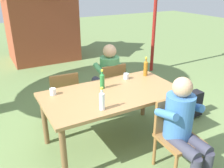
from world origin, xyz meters
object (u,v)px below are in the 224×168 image
at_px(chair_far_right, 111,85).
at_px(person_in_plaid_shirt, 107,74).
at_px(cup_white, 53,92).
at_px(bottle_amber, 146,68).
at_px(person_in_white_shirt, 183,124).
at_px(cup_glass, 126,76).
at_px(brick_kiosk, 39,10).
at_px(dining_table, 112,98).
at_px(backpack_by_near_side, 192,105).
at_px(bottle_clear, 102,100).
at_px(chair_far_left, 64,95).
at_px(bottle_green, 102,80).
at_px(chair_near_right, 175,132).

relative_size(chair_far_right, person_in_plaid_shirt, 0.74).
bearing_deg(cup_white, bottle_amber, -0.42).
height_order(person_in_white_shirt, cup_glass, person_in_white_shirt).
height_order(cup_glass, brick_kiosk, brick_kiosk).
xyz_separation_m(dining_table, backpack_by_near_side, (1.52, -0.02, -0.48)).
bearing_deg(person_in_plaid_shirt, bottle_clear, -120.34).
distance_m(dining_table, bottle_amber, 0.83).
bearing_deg(person_in_plaid_shirt, chair_far_left, -172.42).
bearing_deg(person_in_plaid_shirt, brick_kiosk, 93.12).
distance_m(bottle_green, brick_kiosk, 4.35).
relative_size(chair_far_right, person_in_white_shirt, 0.74).
relative_size(dining_table, chair_near_right, 2.07).
height_order(bottle_clear, backpack_by_near_side, bottle_clear).
height_order(chair_far_right, bottle_amber, bottle_amber).
xyz_separation_m(chair_far_left, bottle_clear, (0.10, -1.13, 0.39)).
bearing_deg(chair_far_left, person_in_white_shirt, -63.95).
distance_m(backpack_by_near_side, brick_kiosk, 4.84).
xyz_separation_m(person_in_white_shirt, person_in_plaid_shirt, (0.00, 1.78, 0.00)).
xyz_separation_m(chair_far_left, cup_white, (-0.28, -0.48, 0.32)).
height_order(cup_white, cup_glass, same).
height_order(chair_far_left, person_in_plaid_shirt, person_in_plaid_shirt).
relative_size(chair_far_left, bottle_amber, 2.96).
height_order(bottle_amber, cup_glass, bottle_amber).
bearing_deg(chair_far_left, bottle_green, -58.77).
bearing_deg(chair_far_right, cup_white, -156.47).
relative_size(bottle_amber, backpack_by_near_side, 0.70).
height_order(bottle_amber, backpack_by_near_side, bottle_amber).
distance_m(dining_table, backpack_by_near_side, 1.59).
xyz_separation_m(person_in_plaid_shirt, cup_glass, (0.01, -0.58, 0.15)).
xyz_separation_m(cup_white, brick_kiosk, (0.90, 4.19, 0.57)).
bearing_deg(bottle_green, chair_far_left, 121.23).
distance_m(chair_far_left, cup_white, 0.64).
distance_m(chair_near_right, person_in_plaid_shirt, 1.68).
bearing_deg(chair_near_right, person_in_white_shirt, -91.83).
bearing_deg(cup_white, backpack_by_near_side, -8.37).
bearing_deg(brick_kiosk, chair_near_right, -87.83).
xyz_separation_m(dining_table, cup_glass, (0.41, 0.31, 0.13)).
height_order(chair_near_right, backpack_by_near_side, chair_near_right).
relative_size(person_in_plaid_shirt, bottle_green, 4.42).
xyz_separation_m(chair_far_right, bottle_clear, (-0.72, -1.12, 0.39)).
bearing_deg(cup_glass, person_in_white_shirt, -90.28).
distance_m(chair_far_right, brick_kiosk, 3.82).
bearing_deg(chair_near_right, bottle_clear, 148.72).
height_order(chair_near_right, bottle_amber, bottle_amber).
relative_size(chair_far_left, person_in_white_shirt, 0.74).
bearing_deg(person_in_white_shirt, bottle_amber, 73.87).
height_order(bottle_amber, cup_white, bottle_amber).
bearing_deg(brick_kiosk, person_in_plaid_shirt, -86.88).
height_order(dining_table, cup_glass, cup_glass).
bearing_deg(cup_glass, bottle_clear, -138.07).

